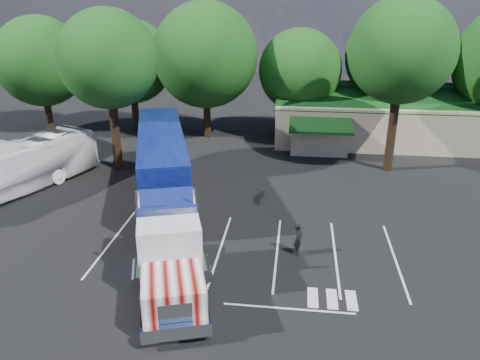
# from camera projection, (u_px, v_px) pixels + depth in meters

# --- Properties ---
(ground) EXTENTS (120.00, 120.00, 0.00)m
(ground) POSITION_uv_depth(u_px,v_px,m) (235.00, 205.00, 31.93)
(ground) COLOR black
(ground) RESTS_ON ground
(event_hall) EXTENTS (24.20, 14.12, 5.55)m
(event_hall) POSITION_uv_depth(u_px,v_px,m) (397.00, 117.00, 45.96)
(event_hall) COLOR #BEB38D
(event_hall) RESTS_ON ground
(tree_row_a) EXTENTS (9.00, 9.00, 11.68)m
(tree_row_a) POSITION_uv_depth(u_px,v_px,m) (41.00, 61.00, 47.11)
(tree_row_a) COLOR black
(tree_row_a) RESTS_ON ground
(tree_row_b) EXTENTS (8.40, 8.40, 11.35)m
(tree_row_b) POSITION_uv_depth(u_px,v_px,m) (131.00, 62.00, 47.27)
(tree_row_b) COLOR black
(tree_row_b) RESTS_ON ground
(tree_row_c) EXTENTS (10.00, 10.00, 13.05)m
(tree_row_c) POSITION_uv_depth(u_px,v_px,m) (206.00, 55.00, 44.53)
(tree_row_c) COLOR black
(tree_row_c) RESTS_ON ground
(tree_row_d) EXTENTS (8.00, 8.00, 10.60)m
(tree_row_d) POSITION_uv_depth(u_px,v_px,m) (300.00, 71.00, 45.21)
(tree_row_d) COLOR black
(tree_row_d) RESTS_ON ground
(tree_row_e) EXTENTS (9.60, 9.60, 12.90)m
(tree_row_e) POSITION_uv_depth(u_px,v_px,m) (397.00, 55.00, 44.07)
(tree_row_e) COLOR black
(tree_row_e) RESTS_ON ground
(tree_near_left) EXTENTS (7.60, 7.60, 12.65)m
(tree_near_left) POSITION_uv_depth(u_px,v_px,m) (108.00, 59.00, 35.47)
(tree_near_left) COLOR black
(tree_near_left) RESTS_ON ground
(tree_near_right) EXTENTS (8.00, 8.00, 13.50)m
(tree_near_right) POSITION_uv_depth(u_px,v_px,m) (402.00, 51.00, 34.97)
(tree_near_right) COLOR black
(tree_near_right) RESTS_ON ground
(semi_truck) EXTENTS (9.89, 23.29, 4.93)m
(semi_truck) POSITION_uv_depth(u_px,v_px,m) (163.00, 174.00, 29.67)
(semi_truck) COLOR black
(semi_truck) RESTS_ON ground
(woman) EXTENTS (0.44, 0.67, 1.84)m
(woman) POSITION_uv_depth(u_px,v_px,m) (298.00, 239.00, 25.55)
(woman) COLOR black
(woman) RESTS_ON ground
(bicycle) EXTENTS (0.77, 1.94, 1.00)m
(bicycle) POSITION_uv_depth(u_px,v_px,m) (262.00, 194.00, 32.46)
(bicycle) COLOR black
(bicycle) RESTS_ON ground
(tour_bus) EXTENTS (8.01, 13.33, 3.67)m
(tour_bus) POSITION_uv_depth(u_px,v_px,m) (14.00, 168.00, 33.42)
(tour_bus) COLOR white
(tour_bus) RESTS_ON ground
(silver_sedan) EXTENTS (4.09, 2.67, 1.27)m
(silver_sedan) POSITION_uv_depth(u_px,v_px,m) (368.00, 142.00, 43.39)
(silver_sedan) COLOR #B1B3B9
(silver_sedan) RESTS_ON ground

